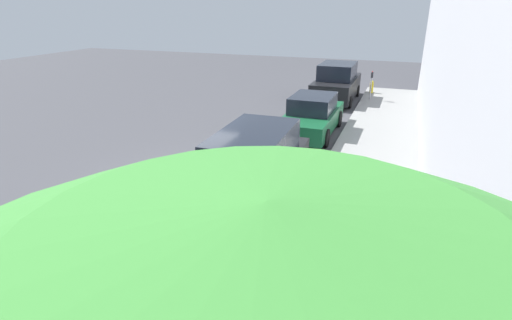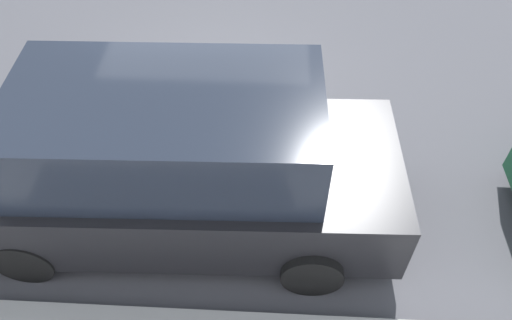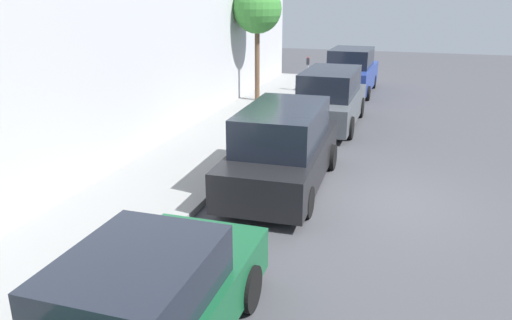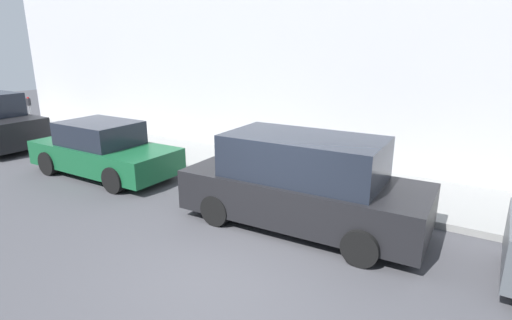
% 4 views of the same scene
% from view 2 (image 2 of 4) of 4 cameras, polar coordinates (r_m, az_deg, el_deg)
% --- Properties ---
extents(ground_plane, '(60.00, 60.00, 0.00)m').
position_cam_2_polar(ground_plane, '(7.64, -4.31, 7.30)').
color(ground_plane, '#424247').
extents(parked_minivan_third, '(2.03, 4.95, 1.90)m').
position_cam_2_polar(parked_minivan_third, '(5.48, -9.34, -0.42)').
color(parked_minivan_third, black).
rests_on(parked_minivan_third, ground_plane).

